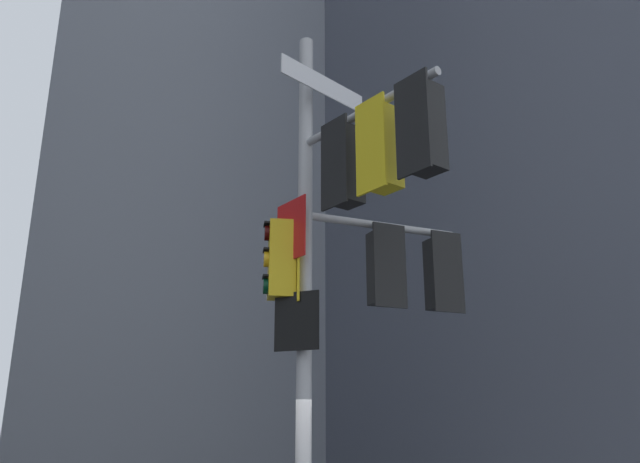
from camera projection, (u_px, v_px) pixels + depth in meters
name	position (u px, v px, depth m)	size (l,w,h in m)	color
signal_pole_assembly	(357.00, 235.00, 8.08)	(2.89, 2.65, 7.49)	#B2B2B5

